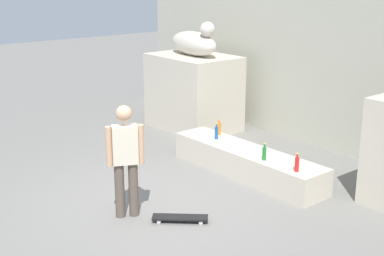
% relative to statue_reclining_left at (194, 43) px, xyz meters
% --- Properties ---
extents(ground_plane, '(40.00, 40.00, 0.00)m').
position_rel_statue_reclining_left_xyz_m(ground_plane, '(2.85, -3.24, -1.95)').
color(ground_plane, slate).
extents(pedestal_left, '(1.93, 1.38, 1.67)m').
position_rel_statue_reclining_left_xyz_m(pedestal_left, '(-0.04, 0.00, -1.12)').
color(pedestal_left, beige).
rests_on(pedestal_left, ground_plane).
extents(statue_reclining_left, '(1.66, 0.76, 0.78)m').
position_rel_statue_reclining_left_xyz_m(statue_reclining_left, '(0.00, 0.00, 0.00)').
color(statue_reclining_left, beige).
rests_on(statue_reclining_left, pedestal_left).
extents(ledge_block, '(3.15, 0.71, 0.47)m').
position_rel_statue_reclining_left_xyz_m(ledge_block, '(2.85, -1.15, -1.72)').
color(ledge_block, beige).
rests_on(ledge_block, ground_plane).
extents(skater, '(0.34, 0.49, 1.67)m').
position_rel_statue_reclining_left_xyz_m(skater, '(2.92, -3.69, -1.03)').
color(skater, brown).
rests_on(skater, ground_plane).
extents(skateboard, '(0.68, 0.73, 0.08)m').
position_rel_statue_reclining_left_xyz_m(skateboard, '(3.57, -3.21, -1.89)').
color(skateboard, black).
rests_on(skateboard, ground_plane).
extents(bottle_green, '(0.07, 0.07, 0.29)m').
position_rel_statue_reclining_left_xyz_m(bottle_green, '(3.42, -1.33, -1.36)').
color(bottle_green, '#1E722D').
rests_on(bottle_green, ledge_block).
extents(bottle_orange, '(0.07, 0.07, 0.30)m').
position_rel_statue_reclining_left_xyz_m(bottle_orange, '(1.89, -0.95, -1.36)').
color(bottle_orange, orange).
rests_on(bottle_orange, ledge_block).
extents(bottle_red, '(0.07, 0.07, 0.30)m').
position_rel_statue_reclining_left_xyz_m(bottle_red, '(4.10, -1.32, -1.36)').
color(bottle_red, red).
rests_on(bottle_red, ledge_block).
extents(bottle_blue, '(0.06, 0.06, 0.30)m').
position_rel_statue_reclining_left_xyz_m(bottle_blue, '(2.06, -1.17, -1.36)').
color(bottle_blue, '#194C99').
rests_on(bottle_blue, ledge_block).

